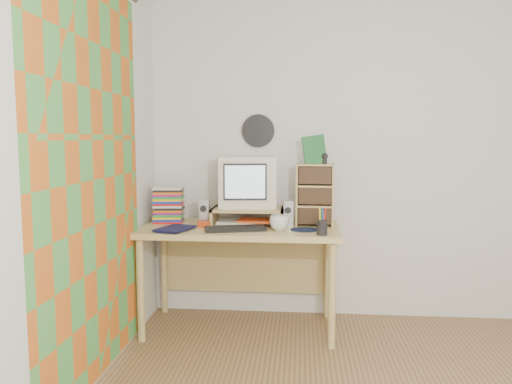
% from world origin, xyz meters
% --- Properties ---
extents(back_wall, '(3.50, 0.00, 3.50)m').
position_xyz_m(back_wall, '(0.00, 1.75, 1.25)').
color(back_wall, silver).
rests_on(back_wall, floor).
extents(left_wall, '(0.00, 3.50, 3.50)m').
position_xyz_m(left_wall, '(-1.75, 0.00, 1.25)').
color(left_wall, silver).
rests_on(left_wall, floor).
extents(curtain, '(0.00, 2.20, 2.20)m').
position_xyz_m(curtain, '(-1.71, 0.48, 1.15)').
color(curtain, '#C95F1C').
rests_on(curtain, left_wall).
extents(wall_disc, '(0.25, 0.02, 0.25)m').
position_xyz_m(wall_disc, '(-0.93, 1.73, 1.43)').
color(wall_disc, black).
rests_on(wall_disc, back_wall).
extents(desk, '(1.40, 0.70, 0.75)m').
position_xyz_m(desk, '(-1.03, 1.44, 0.62)').
color(desk, tan).
rests_on(desk, floor).
extents(monitor_riser, '(0.52, 0.30, 0.12)m').
position_xyz_m(monitor_riser, '(-0.98, 1.48, 0.84)').
color(monitor_riser, tan).
rests_on(monitor_riser, desk).
extents(crt_monitor, '(0.44, 0.44, 0.37)m').
position_xyz_m(crt_monitor, '(-0.99, 1.53, 1.06)').
color(crt_monitor, beige).
rests_on(crt_monitor, monitor_riser).
extents(speaker_left, '(0.08, 0.08, 0.19)m').
position_xyz_m(speaker_left, '(-1.29, 1.43, 0.84)').
color(speaker_left, '#A1A1A6').
rests_on(speaker_left, desk).
extents(speaker_right, '(0.08, 0.08, 0.18)m').
position_xyz_m(speaker_right, '(-0.69, 1.44, 0.84)').
color(speaker_right, '#A1A1A6').
rests_on(speaker_right, desk).
extents(keyboard, '(0.43, 0.24, 0.03)m').
position_xyz_m(keyboard, '(-1.04, 1.21, 0.76)').
color(keyboard, black).
rests_on(keyboard, desk).
extents(dvd_stack, '(0.23, 0.17, 0.30)m').
position_xyz_m(dvd_stack, '(-1.58, 1.49, 0.90)').
color(dvd_stack, brown).
rests_on(dvd_stack, desk).
extents(cd_rack, '(0.27, 0.16, 0.44)m').
position_xyz_m(cd_rack, '(-0.50, 1.46, 0.97)').
color(cd_rack, tan).
rests_on(cd_rack, desk).
extents(mug, '(0.16, 0.16, 0.10)m').
position_xyz_m(mug, '(-0.74, 1.25, 0.80)').
color(mug, silver).
rests_on(mug, desk).
extents(diary, '(0.28, 0.24, 0.05)m').
position_xyz_m(diary, '(-1.54, 1.21, 0.77)').
color(diary, '#10113B').
rests_on(diary, desk).
extents(mousepad, '(0.22, 0.22, 0.00)m').
position_xyz_m(mousepad, '(-0.57, 1.28, 0.75)').
color(mousepad, black).
rests_on(mousepad, desk).
extents(pen_cup, '(0.07, 0.07, 0.14)m').
position_xyz_m(pen_cup, '(-0.46, 1.11, 0.82)').
color(pen_cup, black).
rests_on(pen_cup, desk).
extents(papers, '(0.31, 0.24, 0.04)m').
position_xyz_m(papers, '(-1.00, 1.46, 0.77)').
color(papers, silver).
rests_on(papers, desk).
extents(red_box, '(0.09, 0.06, 0.04)m').
position_xyz_m(red_box, '(-1.28, 1.32, 0.77)').
color(red_box, '#BD3A14').
rests_on(red_box, desk).
extents(game_box, '(0.16, 0.07, 0.20)m').
position_xyz_m(game_box, '(-0.51, 1.45, 1.29)').
color(game_box, '#1C632D').
rests_on(game_box, cd_rack).
extents(webcam, '(0.05, 0.05, 0.08)m').
position_xyz_m(webcam, '(-0.43, 1.45, 1.23)').
color(webcam, black).
rests_on(webcam, cd_rack).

